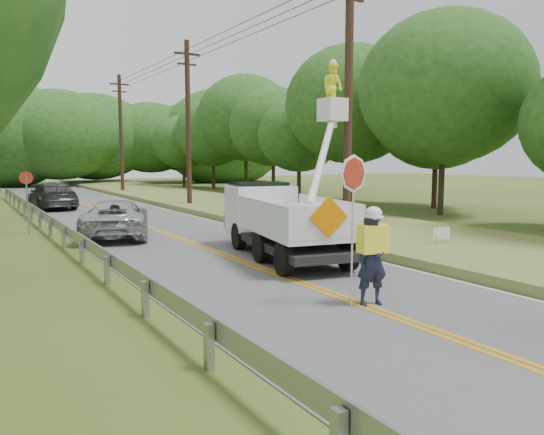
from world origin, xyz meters
TOP-DOWN VIEW (x-y plane):
  - ground at (0.00, 0.00)m, footprint 140.00×140.00m
  - road at (0.00, 14.00)m, footprint 7.20×96.00m
  - guardrail at (-4.02, 14.91)m, footprint 0.18×48.00m
  - utility_poles at (5.00, 17.02)m, footprint 1.60×43.30m
  - tall_grass_verge at (7.10, 14.00)m, footprint 7.00×96.00m
  - treeline_right at (15.73, 22.97)m, footprint 11.64×50.84m
  - treeline_horizon at (2.15, 55.98)m, footprint 57.48×15.00m
  - flagger at (0.18, 2.29)m, footprint 1.20×0.60m
  - bucket_truck at (1.83, 8.54)m, footprint 4.92×6.64m
  - suv_silver at (-1.92, 14.53)m, footprint 3.83×5.62m
  - suv_darkgrey at (-2.29, 27.86)m, footprint 2.56×5.49m
  - stop_sign_permanent at (-4.74, 17.18)m, footprint 0.54×0.06m
  - yard_sign at (6.32, 5.75)m, footprint 0.55×0.23m

SIDE VIEW (x-z plane):
  - ground at x=0.00m, z-range 0.00..0.00m
  - road at x=0.00m, z-range 0.00..0.02m
  - tall_grass_verge at x=7.10m, z-range 0.00..0.30m
  - guardrail at x=-4.02m, z-range 0.17..0.94m
  - yard_sign at x=6.32m, z-range 0.18..1.01m
  - suv_silver at x=-1.92m, z-range 0.02..1.45m
  - suv_darkgrey at x=-2.29m, z-range 0.02..1.57m
  - flagger at x=0.18m, z-range -0.43..2.69m
  - bucket_truck at x=1.83m, z-range -1.68..4.63m
  - stop_sign_permanent at x=-4.74m, z-range 0.42..2.97m
  - utility_poles at x=5.00m, z-range 0.27..10.27m
  - treeline_horizon at x=2.15m, z-range -0.72..11.72m
  - treeline_right at x=15.73m, z-range 0.72..11.56m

